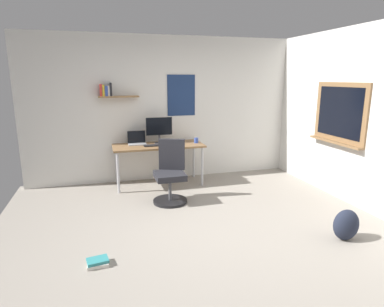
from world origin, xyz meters
name	(u,v)px	position (x,y,z in m)	size (l,w,h in m)	color
ground_plane	(207,234)	(0.00, 0.00, 0.00)	(5.20, 5.20, 0.00)	gray
wall_back	(165,109)	(-0.01, 2.45, 1.30)	(5.00, 0.30, 2.60)	silver
wall_right	(380,121)	(2.45, 0.03, 1.30)	(0.22, 5.00, 2.60)	silver
desk	(158,148)	(-0.22, 2.05, 0.66)	(1.57, 0.65, 0.72)	olive
office_chair	(171,176)	(-0.19, 1.20, 0.41)	(0.53, 0.55, 0.95)	black
laptop	(137,141)	(-0.57, 2.20, 0.78)	(0.31, 0.21, 0.23)	#ADAFB5
monitor_primary	(159,128)	(-0.18, 2.15, 0.99)	(0.46, 0.17, 0.46)	#38383D
keyboard	(155,145)	(-0.30, 1.96, 0.73)	(0.37, 0.13, 0.02)	black
computer_mouse	(171,144)	(-0.02, 1.96, 0.74)	(0.10, 0.06, 0.03)	#262628
coffee_mug	(196,140)	(0.46, 2.01, 0.77)	(0.08, 0.08, 0.09)	#334CA5
backpack	(346,225)	(1.52, -0.59, 0.19)	(0.32, 0.22, 0.37)	#1E2333
book_stack_on_floor	(98,262)	(-1.29, -0.35, 0.03)	(0.23, 0.18, 0.07)	silver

